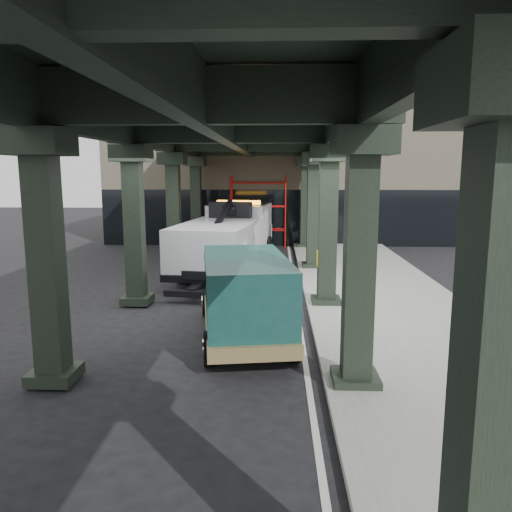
# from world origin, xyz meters

# --- Properties ---
(ground) EXTENTS (90.00, 90.00, 0.00)m
(ground) POSITION_xyz_m (0.00, 0.00, 0.00)
(ground) COLOR black
(ground) RESTS_ON ground
(sidewalk) EXTENTS (5.00, 40.00, 0.15)m
(sidewalk) POSITION_xyz_m (4.50, 2.00, 0.07)
(sidewalk) COLOR gray
(sidewalk) RESTS_ON ground
(lane_stripe) EXTENTS (0.12, 38.00, 0.01)m
(lane_stripe) POSITION_xyz_m (1.70, 2.00, 0.01)
(lane_stripe) COLOR silver
(lane_stripe) RESTS_ON ground
(viaduct) EXTENTS (7.40, 32.00, 6.40)m
(viaduct) POSITION_xyz_m (-0.40, 2.00, 5.46)
(viaduct) COLOR black
(viaduct) RESTS_ON ground
(building) EXTENTS (22.00, 10.00, 8.00)m
(building) POSITION_xyz_m (2.00, 20.00, 4.00)
(building) COLOR #C6B793
(building) RESTS_ON ground
(scaffolding) EXTENTS (3.08, 0.88, 4.00)m
(scaffolding) POSITION_xyz_m (0.00, 14.64, 2.11)
(scaffolding) COLOR red
(scaffolding) RESTS_ON ground
(tow_truck) EXTENTS (3.74, 9.56, 3.06)m
(tow_truck) POSITION_xyz_m (-0.99, 7.57, 1.49)
(tow_truck) COLOR black
(tow_truck) RESTS_ON ground
(towed_van) EXTENTS (2.82, 5.56, 2.16)m
(towed_van) POSITION_xyz_m (0.25, -1.13, 1.16)
(towed_van) COLOR #12423E
(towed_van) RESTS_ON ground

